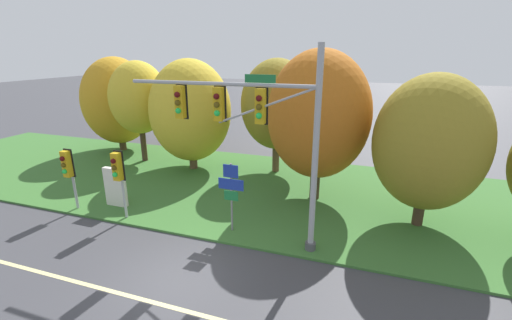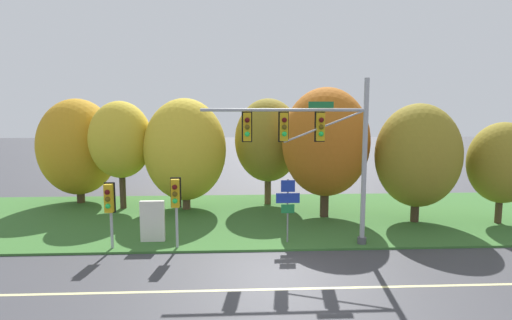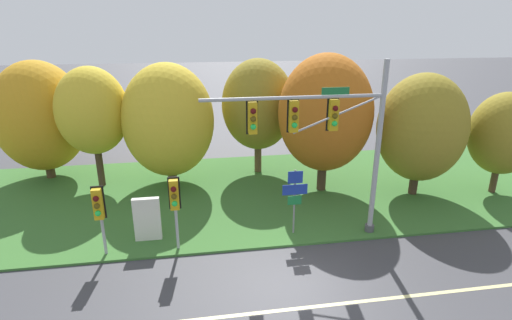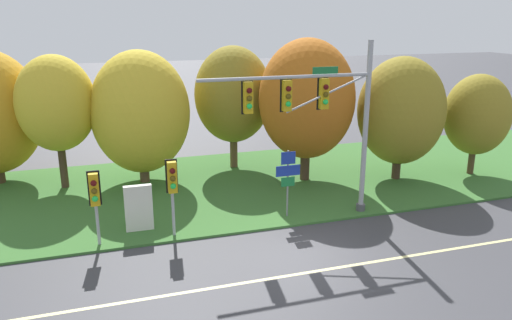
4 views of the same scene
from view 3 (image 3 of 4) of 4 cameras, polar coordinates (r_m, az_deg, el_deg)
ground_plane at (r=14.97m, az=5.97°, el=-17.33°), size 160.00×160.00×0.00m
lane_stripe at (r=14.06m, az=7.30°, el=-20.17°), size 36.00×0.16×0.01m
grass_verge at (r=21.94m, az=0.48°, el=-4.45°), size 48.00×11.50×0.10m
traffic_signal_mast at (r=16.06m, az=10.15°, el=4.09°), size 7.41×0.49×7.42m
pedestrian_signal_near_kerb at (r=16.33m, az=-21.56°, el=-6.35°), size 0.46×0.55×2.94m
pedestrian_signal_further_along at (r=15.82m, az=-11.56°, el=-5.46°), size 0.46×0.55×3.14m
route_sign_post at (r=17.02m, az=5.56°, el=-4.76°), size 1.08×0.08×2.94m
tree_nearest_road at (r=25.68m, az=-28.42°, el=5.50°), size 4.98×4.98×6.80m
tree_left_of_mast at (r=23.01m, az=-22.34°, el=6.48°), size 3.74×3.74×6.61m
tree_behind_signpost at (r=22.24m, az=-12.41°, el=5.54°), size 4.94×4.94×6.77m
tree_mid_verge at (r=23.51m, az=0.30°, el=7.89°), size 4.24×4.24×6.80m
tree_tall_centre at (r=21.06m, az=9.87°, el=6.58°), size 4.88×4.88×7.31m
tree_right_far at (r=22.04m, az=22.55°, el=4.25°), size 4.44×4.44×6.40m
tree_furthest_back at (r=24.31m, az=31.90°, el=3.21°), size 3.44×3.44×5.42m
info_kiosk at (r=17.47m, az=-15.28°, el=-8.17°), size 1.10×0.24×1.90m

